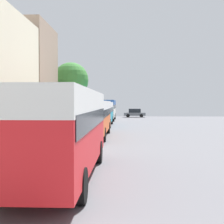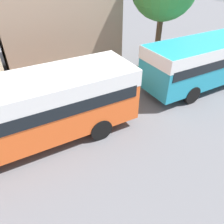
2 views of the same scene
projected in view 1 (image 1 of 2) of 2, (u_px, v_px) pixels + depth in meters
building_end_row at (23, 79)px, 29.07m from camera, size 5.14×6.98×9.94m
bus_lead at (61, 122)px, 11.31m from camera, size 2.55×9.37×3.18m
bus_following at (92, 113)px, 24.94m from camera, size 2.62×9.92×2.88m
bus_third_in_line at (101, 110)px, 36.70m from camera, size 2.58×10.13×2.82m
bus_rear at (107, 107)px, 48.50m from camera, size 2.55×10.29×3.15m
car_crossing at (135, 113)px, 58.92m from camera, size 4.05×1.92×1.60m
street_tree at (71, 80)px, 34.52m from camera, size 3.91×3.91×7.06m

